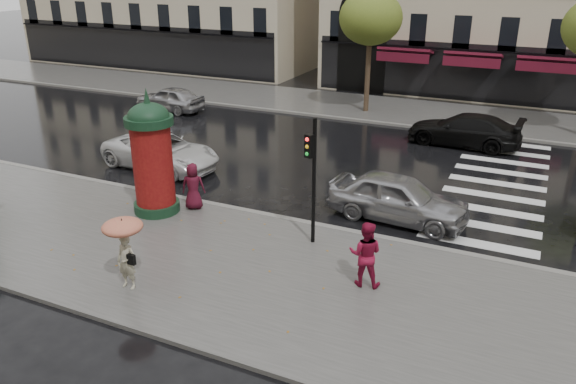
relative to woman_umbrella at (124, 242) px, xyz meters
The scene contains 16 objects.
ground 3.51m from the woman_umbrella, 53.62° to the left, with size 160.00×160.00×0.00m, color black.
near_sidewalk 3.14m from the woman_umbrella, 47.58° to the left, with size 90.00×7.00×0.12m, color #474744.
far_sidewalk 21.71m from the woman_umbrella, 84.96° to the left, with size 90.00×6.00×0.12m, color #474744.
near_kerb 6.05m from the woman_umbrella, 71.18° to the left, with size 90.00×0.25×0.14m, color slate.
far_kerb 18.73m from the woman_umbrella, 84.15° to the left, with size 90.00×0.25×0.14m, color slate.
zebra_crossing 14.59m from the woman_umbrella, 57.03° to the left, with size 3.60×11.75×0.01m, color silver.
tree_far_left 20.92m from the woman_umbrella, 90.27° to the left, with size 3.40×3.40×6.64m.
woman_umbrella is the anchor object (origin of this frame).
woman_red 6.16m from the woman_umbrella, 26.22° to the left, with size 0.87×0.68×1.79m, color maroon.
man_burgundy 5.17m from the woman_umbrella, 104.65° to the left, with size 0.79×0.51×1.62m, color #4C0F20.
morris_column 4.90m from the woman_umbrella, 118.67° to the left, with size 1.57×1.57×4.23m.
traffic_light 5.55m from the woman_umbrella, 52.25° to the left, with size 0.29×0.38×3.86m.
car_silver 8.98m from the woman_umbrella, 54.41° to the left, with size 1.87×4.64×1.58m, color #9C9DA1.
car_white 9.59m from the woman_umbrella, 121.66° to the left, with size 2.36×5.12×1.42m, color silver.
car_black 17.66m from the woman_umbrella, 70.48° to the left, with size 2.09×5.13×1.49m, color black.
car_far_silver 19.35m from the woman_umbrella, 122.74° to the left, with size 1.67×4.16×1.42m, color #A9AAAE.
Camera 1 is at (7.18, -12.29, 8.02)m, focal length 35.00 mm.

